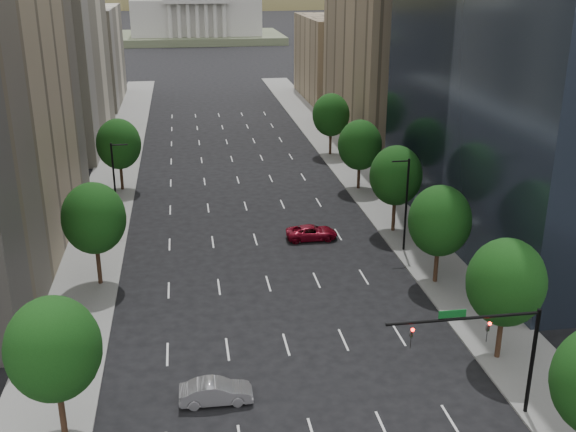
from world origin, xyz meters
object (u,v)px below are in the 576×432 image
capitol (196,16)px  car_silver (216,392)px  traffic_signal (495,341)px  car_red_far (312,232)px

capitol → car_silver: bearing=-91.4°
car_silver → traffic_signal: bearing=-103.3°
capitol → car_red_far: (5.50, -190.47, -7.88)m
capitol → car_red_far: capitol is taller
traffic_signal → car_silver: traffic_signal is taller
car_silver → capitol: bearing=-0.6°
capitol → car_red_far: 190.71m
traffic_signal → capitol: size_ratio=0.15×
capitol → car_silver: 215.95m
traffic_signal → car_red_far: 30.00m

